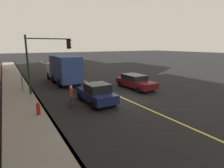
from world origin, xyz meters
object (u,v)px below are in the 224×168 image
at_px(traffic_light_mast, 46,54).
at_px(street_sign_post, 21,76).
at_px(car_navy, 96,93).
at_px(truck_blue, 63,69).
at_px(pedestrian_with_backpack, 72,95).
at_px(fire_hydrant, 38,110).
at_px(car_maroon, 135,81).

bearing_deg(traffic_light_mast, street_sign_post, 53.15).
relative_size(car_navy, traffic_light_mast, 0.77).
height_order(car_navy, truck_blue, truck_blue).
height_order(pedestrian_with_backpack, fire_hydrant, pedestrian_with_backpack).
distance_m(truck_blue, street_sign_post, 5.28).
distance_m(truck_blue, pedestrian_with_backpack, 9.04).
bearing_deg(pedestrian_with_backpack, street_sign_post, 23.22).
relative_size(pedestrian_with_backpack, traffic_light_mast, 0.31).
xyz_separation_m(pedestrian_with_backpack, street_sign_post, (6.29, 2.70, 0.68)).
xyz_separation_m(traffic_light_mast, street_sign_post, (1.56, 2.08, -2.02)).
bearing_deg(car_maroon, pedestrian_with_backpack, 106.16).
bearing_deg(truck_blue, car_maroon, -140.13).
relative_size(car_navy, street_sign_post, 1.48).
xyz_separation_m(car_maroon, fire_hydrant, (-2.87, 9.87, -0.29)).
distance_m(car_navy, pedestrian_with_backpack, 1.96).
bearing_deg(car_maroon, car_navy, 111.98).
bearing_deg(truck_blue, street_sign_post, 118.34).
height_order(car_maroon, car_navy, car_navy).
xyz_separation_m(car_navy, traffic_light_mast, (4.80, 2.58, 2.86)).
relative_size(car_maroon, truck_blue, 0.61).
xyz_separation_m(pedestrian_with_backpack, fire_hydrant, (-0.70, 2.39, -0.47)).
distance_m(car_maroon, pedestrian_with_backpack, 7.79).
relative_size(car_maroon, car_navy, 1.17).
height_order(car_maroon, street_sign_post, street_sign_post).
relative_size(truck_blue, fire_hydrant, 8.29).
relative_size(car_maroon, traffic_light_mast, 0.90).
bearing_deg(fire_hydrant, street_sign_post, 2.50).
height_order(car_maroon, fire_hydrant, car_maroon).
bearing_deg(fire_hydrant, pedestrian_with_backpack, -73.74).
height_order(truck_blue, street_sign_post, truck_blue).
height_order(car_navy, traffic_light_mast, traffic_light_mast).
height_order(car_maroon, traffic_light_mast, traffic_light_mast).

